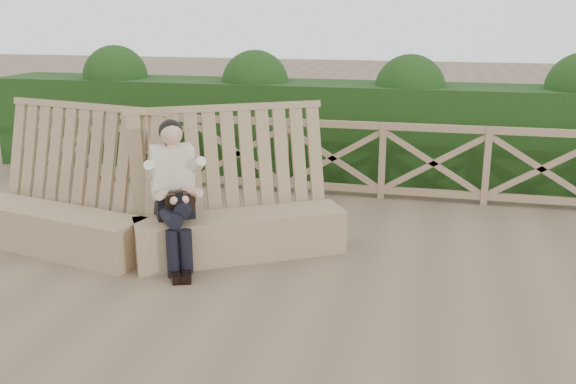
# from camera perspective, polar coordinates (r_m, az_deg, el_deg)

# --- Properties ---
(ground) EXTENTS (60.00, 60.00, 0.00)m
(ground) POSITION_cam_1_polar(r_m,az_deg,el_deg) (6.25, -1.51, -8.91)
(ground) COLOR brown
(ground) RESTS_ON ground
(bench) EXTENTS (4.36, 1.83, 1.62)m
(bench) POSITION_cam_1_polar(r_m,az_deg,el_deg) (7.30, -12.36, -2.12)
(bench) COLOR #927B53
(bench) RESTS_ON ground
(woman) EXTENTS (0.71, 0.97, 1.54)m
(woman) POSITION_cam_1_polar(r_m,az_deg,el_deg) (6.79, -10.05, 0.26)
(woman) COLOR black
(woman) RESTS_ON ground
(guardrail) EXTENTS (10.10, 0.09, 1.10)m
(guardrail) POSITION_cam_1_polar(r_m,az_deg,el_deg) (9.33, 3.96, 3.04)
(guardrail) COLOR #917054
(guardrail) RESTS_ON ground
(hedge) EXTENTS (12.00, 1.20, 1.50)m
(hedge) POSITION_cam_1_polar(r_m,az_deg,el_deg) (10.45, 5.07, 5.51)
(hedge) COLOR black
(hedge) RESTS_ON ground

